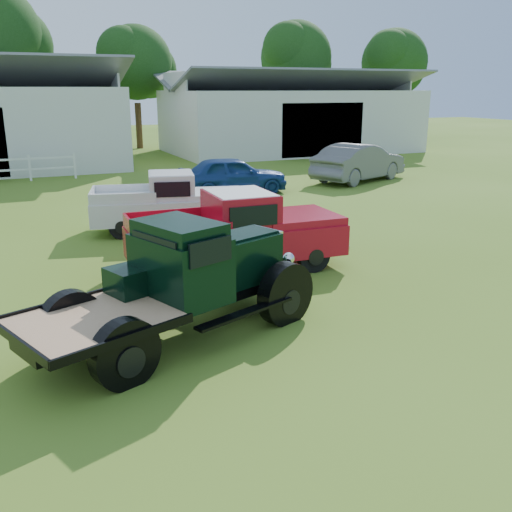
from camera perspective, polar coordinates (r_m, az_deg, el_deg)
name	(u,v)px	position (r m, az deg, el deg)	size (l,w,h in m)	color
ground	(273,332)	(10.16, 1.69, -7.58)	(120.00, 120.00, 0.00)	#4A6D17
shed_right	(290,112)	(39.72, 3.43, 14.18)	(16.80, 9.20, 5.20)	beige
tree_c	(136,83)	(42.35, -11.87, 16.58)	(5.40, 5.40, 9.00)	#15370C
tree_d	(296,77)	(47.76, 3.98, 17.42)	(6.00, 6.00, 10.00)	#15370C
tree_e	(393,81)	(50.30, 13.56, 16.69)	(5.70, 5.70, 9.50)	#15370C
vintage_flatbed	(176,282)	(9.66, -7.96, -2.55)	(5.14, 2.04, 2.04)	black
red_pickup	(236,231)	(13.29, -1.99, 2.50)	(5.15, 1.98, 1.88)	#A60E20
white_pickup	(169,203)	(17.27, -8.71, 5.31)	(4.68, 1.82, 1.72)	silver
misc_car_blue	(233,175)	(23.46, -2.36, 8.12)	(1.77, 4.41, 1.50)	navy
misc_car_grey	(359,162)	(27.01, 10.27, 9.19)	(1.81, 5.19, 1.71)	#5D5D5D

